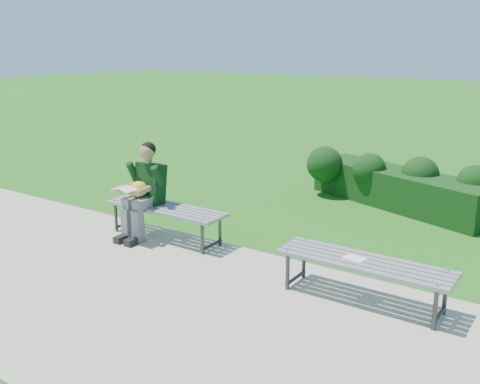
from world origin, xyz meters
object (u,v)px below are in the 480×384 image
(hedge, at_px, (395,183))
(paper_sheet, at_px, (355,258))
(seated_boy, at_px, (144,188))
(bench_right, at_px, (364,265))
(bench_left, at_px, (166,211))

(hedge, relative_size, paper_sheet, 13.86)
(hedge, height_order, seated_boy, seated_boy)
(seated_boy, bearing_deg, paper_sheet, -3.73)
(bench_right, xyz_separation_m, seated_boy, (-3.26, 0.21, 0.30))
(hedge, bearing_deg, bench_left, -121.71)
(bench_left, height_order, seated_boy, seated_boy)
(seated_boy, bearing_deg, bench_right, -3.62)
(bench_right, distance_m, seated_boy, 3.28)
(bench_right, xyz_separation_m, paper_sheet, (-0.10, -0.00, 0.06))
(paper_sheet, bearing_deg, seated_boy, 176.27)
(hedge, relative_size, seated_boy, 2.58)
(bench_right, bearing_deg, hedge, 103.47)
(bench_left, bearing_deg, paper_sheet, -5.95)
(bench_left, distance_m, bench_right, 2.98)
(bench_left, xyz_separation_m, bench_right, (2.96, -0.30, 0.00))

